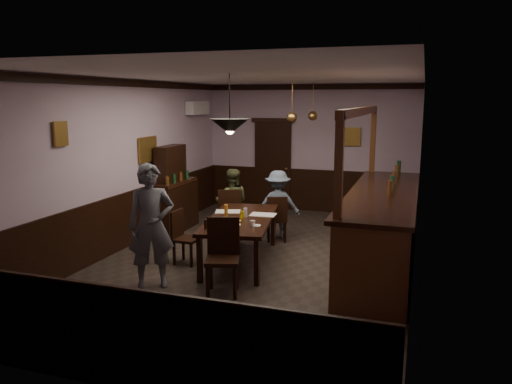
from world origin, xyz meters
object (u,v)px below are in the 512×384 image
at_px(chair_side, 183,234).
at_px(sideboard, 173,197).
at_px(chair_far_right, 277,217).
at_px(pendant_iron, 230,127).
at_px(pendant_brass_mid, 292,117).
at_px(pendant_brass_far, 313,116).
at_px(coffee_cup, 253,223).
at_px(soda_can, 242,215).
at_px(dining_table, 240,221).
at_px(chair_far_left, 230,212).
at_px(bar_counter, 383,226).
at_px(chair_near, 223,252).
at_px(person_standing, 151,226).
at_px(person_seated_left, 232,203).
at_px(person_seated_right, 278,204).

height_order(chair_side, sideboard, sideboard).
relative_size(chair_far_right, pendant_iron, 1.03).
distance_m(pendant_brass_mid, pendant_brass_far, 0.99).
distance_m(coffee_cup, soda_can, 0.52).
height_order(chair_far_right, pendant_brass_far, pendant_brass_far).
xyz_separation_m(sideboard, pendant_brass_far, (2.51, 1.55, 1.60)).
height_order(dining_table, sideboard, sideboard).
height_order(chair_far_left, bar_counter, bar_counter).
bearing_deg(pendant_iron, chair_near, -81.07).
height_order(person_standing, bar_counter, bar_counter).
distance_m(chair_near, pendant_iron, 1.77).
bearing_deg(person_seated_left, chair_near, 90.79).
bearing_deg(pendant_brass_mid, person_seated_left, -149.51).
xyz_separation_m(person_seated_right, bar_counter, (2.03, -0.97, -0.02)).
distance_m(chair_far_right, chair_near, 2.64).
height_order(chair_far_left, sideboard, sideboard).
relative_size(chair_far_right, pendant_brass_far, 1.08).
bearing_deg(chair_side, sideboard, 33.40).
xyz_separation_m(chair_near, person_seated_right, (-0.05, 2.90, 0.09)).
distance_m(chair_side, coffee_cup, 1.29).
bearing_deg(chair_far_left, pendant_brass_far, -143.63).
xyz_separation_m(chair_far_right, sideboard, (-2.23, 0.14, 0.21)).
bearing_deg(chair_near, pendant_brass_mid, 71.33).
xyz_separation_m(chair_near, chair_side, (-1.09, 0.95, -0.09)).
bearing_deg(pendant_iron, person_seated_right, 89.25).
distance_m(chair_side, bar_counter, 3.24).
relative_size(person_standing, coffee_cup, 22.18).
distance_m(chair_far_right, person_standing, 2.97).
relative_size(dining_table, person_seated_left, 1.76).
height_order(chair_far_right, person_seated_left, person_seated_left).
bearing_deg(pendant_iron, soda_can, 97.35).
xyz_separation_m(chair_far_left, chair_side, (-0.22, -1.52, -0.06)).
xyz_separation_m(chair_far_right, pendant_iron, (-0.09, -2.13, 1.78)).
distance_m(chair_near, coffee_cup, 0.88).
distance_m(person_seated_left, coffee_cup, 2.20).
distance_m(chair_far_right, chair_side, 2.01).
bearing_deg(pendant_brass_mid, soda_can, -97.26).
relative_size(pendant_iron, pendant_brass_far, 1.05).
bearing_deg(sideboard, pendant_brass_mid, 14.00).
bearing_deg(chair_far_left, chair_near, 87.95).
height_order(chair_far_left, chair_far_right, chair_far_left).
height_order(dining_table, person_seated_right, person_seated_right).
xyz_separation_m(chair_far_right, bar_counter, (1.98, -0.70, 0.16)).
bearing_deg(bar_counter, chair_near, -135.72).
xyz_separation_m(person_standing, pendant_iron, (0.95, 0.63, 1.38)).
height_order(chair_far_right, soda_can, chair_far_right).
relative_size(chair_side, sideboard, 0.51).
bearing_deg(bar_counter, person_seated_right, 154.61).
distance_m(chair_far_left, pendant_brass_mid, 2.19).
height_order(person_seated_right, soda_can, person_seated_right).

